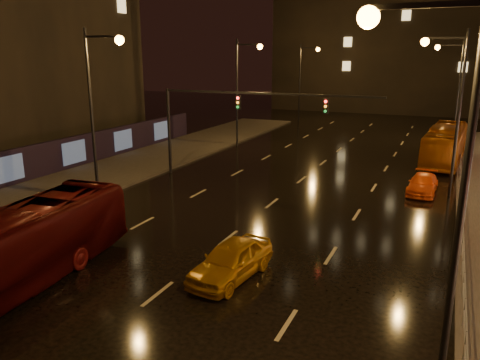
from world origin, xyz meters
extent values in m
plane|color=black|center=(0.00, 20.00, 0.00)|extent=(140.00, 140.00, 0.00)
cube|color=#38332D|center=(-13.50, 15.00, 0.07)|extent=(7.00, 70.00, 0.15)
cube|color=black|center=(-17.20, 12.00, 1.25)|extent=(0.30, 46.00, 2.50)
cylinder|color=black|center=(-9.60, 20.00, 3.10)|extent=(0.22, 0.22, 6.20)
cube|color=black|center=(-2.00, 20.00, 6.10)|extent=(15.20, 0.14, 0.14)
cube|color=black|center=(-4.00, 20.00, 5.45)|extent=(0.32, 0.18, 0.95)
cube|color=black|center=(2.00, 20.00, 5.45)|extent=(0.32, 0.18, 0.95)
sphere|color=#FF1E19|center=(-4.00, 19.88, 5.75)|extent=(0.18, 0.18, 0.18)
cylinder|color=black|center=(9.60, 2.00, 5.00)|extent=(0.18, 0.18, 10.00)
cube|color=black|center=(8.40, 2.00, 9.50)|extent=(2.40, 0.12, 0.12)
sphere|color=orange|center=(7.30, 2.00, 9.30)|extent=(0.50, 0.50, 0.50)
cylinder|color=#99999E|center=(10.20, 44.00, 0.65)|extent=(0.04, 0.04, 1.00)
cube|color=#99999E|center=(10.20, 18.00, 1.10)|extent=(0.05, 56.00, 0.05)
cube|color=#99999E|center=(10.20, 18.00, 0.70)|extent=(0.05, 56.00, 0.05)
imported|color=#4F0B0B|center=(-5.04, 2.16, 1.55)|extent=(3.57, 11.29, 3.09)
imported|color=#93460E|center=(9.00, 32.16, 1.51)|extent=(3.32, 11.02, 3.03)
imported|color=#BA7B11|center=(1.91, 6.28, 0.75)|extent=(2.31, 4.57, 1.49)
imported|color=#EF5816|center=(8.00, 22.00, 0.59)|extent=(1.83, 4.15, 1.19)
camera|label=1|loc=(9.16, -8.95, 8.48)|focal=35.00mm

